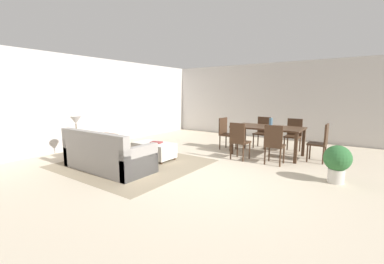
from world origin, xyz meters
name	(u,v)px	position (x,y,z in m)	size (l,w,h in m)	color
ground_plane	(210,175)	(0.00, 0.00, 0.00)	(10.80, 10.80, 0.00)	beige
wall_back	(283,101)	(0.00, 5.00, 1.35)	(9.00, 0.12, 2.70)	beige
wall_left	(94,102)	(-4.50, 0.50, 1.35)	(0.12, 11.00, 2.70)	beige
area_rug	(133,163)	(-1.90, -0.29, 0.00)	(3.00, 2.80, 0.01)	gray
couch	(107,156)	(-2.02, -0.92, 0.30)	(2.06, 0.88, 0.86)	gray
ottoman_table	(154,150)	(-1.79, 0.28, 0.24)	(1.02, 0.59, 0.41)	silver
side_table	(77,142)	(-3.35, -0.80, 0.43)	(0.40, 0.40, 0.54)	brown
table_lamp	(76,121)	(-3.35, -0.80, 0.95)	(0.26, 0.26, 0.52)	brown
dining_table	(268,130)	(0.36, 2.32, 0.67)	(1.75, 0.97, 0.76)	#422B1C
dining_chair_near_left	(239,139)	(-0.04, 1.44, 0.52)	(0.43, 0.43, 0.92)	#422B1C
dining_chair_near_right	(274,143)	(0.80, 1.49, 0.52)	(0.42, 0.42, 0.92)	#422B1C
dining_chair_far_left	(263,130)	(-0.06, 3.17, 0.52)	(0.42, 0.42, 0.92)	#422B1C
dining_chair_far_right	(294,133)	(0.82, 3.17, 0.52)	(0.40, 0.40, 0.92)	#422B1C
dining_chair_head_east	(321,141)	(1.64, 2.35, 0.52)	(0.40, 0.40, 0.92)	#422B1C
dining_chair_head_west	(226,132)	(-0.87, 2.33, 0.52)	(0.43, 0.43, 0.92)	#422B1C
vase_centerpiece	(271,122)	(0.43, 2.36, 0.87)	(0.09, 0.09, 0.23)	slate
book_on_ottoman	(156,142)	(-1.71, 0.30, 0.43)	(0.26, 0.20, 0.03)	maroon
potted_plant	(337,161)	(2.10, 0.98, 0.41)	(0.47, 0.47, 0.70)	beige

